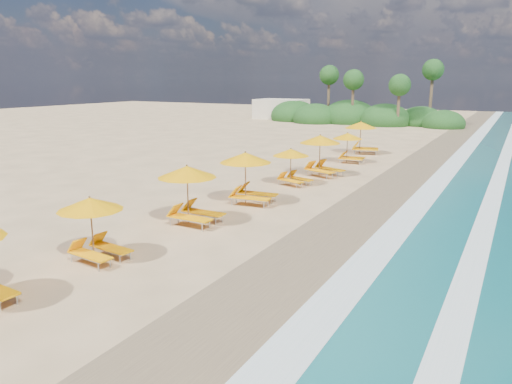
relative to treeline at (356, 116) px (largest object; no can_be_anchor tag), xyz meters
The scene contains 12 objects.
ground 46.60m from the treeline, 77.68° to the right, with size 160.00×160.00×0.00m, color tan.
wet_sand 47.61m from the treeline, 72.97° to the right, with size 4.00×160.00×0.01m, color #8D7954.
surf_foam 48.47m from the treeline, 69.92° to the right, with size 4.00×160.00×0.01m.
station_3 52.62m from the treeline, 81.70° to the right, with size 2.46×2.32×2.13m.
station_4 47.86m from the treeline, 80.52° to the right, with size 2.63×2.43×2.44m.
station_5 44.00m from the treeline, 79.11° to the right, with size 2.87×2.70×2.49m.
station_6 39.37m from the treeline, 77.67° to the right, with size 2.62×2.56×2.06m.
station_7 36.31m from the treeline, 75.86° to the right, with size 3.24×3.18×2.52m.
station_8 31.17m from the treeline, 73.50° to the right, with size 2.42×2.26×2.14m.
station_9 26.72m from the treeline, 71.57° to the right, with size 3.18×3.08×2.57m.
treeline is the anchor object (origin of this frame).
beach_building 12.32m from the treeline, 168.35° to the left, with size 7.00×5.00×2.80m, color beige.
Camera 1 is at (9.44, -17.30, 5.80)m, focal length 34.30 mm.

